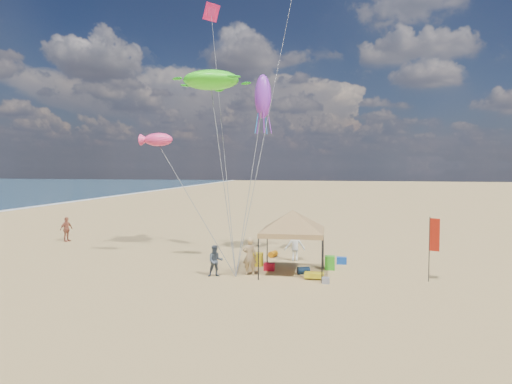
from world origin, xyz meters
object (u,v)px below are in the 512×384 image
at_px(cooler_blue, 342,261).
at_px(beach_cart, 314,275).
at_px(canopy_tent, 293,212).
at_px(person_far_a, 66,229).
at_px(cooler_red, 269,267).
at_px(person_near_a, 250,256).
at_px(person_near_c, 295,245).
at_px(chair_yellow, 258,259).
at_px(person_near_b, 215,261).
at_px(chair_green, 330,263).
at_px(feather_flag, 433,239).

bearing_deg(cooler_blue, beach_cart, -109.37).
relative_size(canopy_tent, person_far_a, 3.42).
relative_size(cooler_red, person_near_a, 0.29).
distance_m(canopy_tent, person_near_c, 3.80).
bearing_deg(chair_yellow, cooler_red, -50.40).
relative_size(canopy_tent, person_near_b, 3.90).
distance_m(person_near_b, person_far_a, 15.37).
bearing_deg(person_near_a, person_far_a, -31.71).
height_order(chair_green, person_near_b, person_near_b).
height_order(feather_flag, beach_cart, feather_flag).
bearing_deg(person_near_b, person_far_a, 128.93).
distance_m(feather_flag, beach_cart, 5.73).
bearing_deg(person_near_c, cooler_red, 54.78).
xyz_separation_m(chair_green, person_near_b, (-5.42, -2.58, 0.42)).
height_order(chair_green, person_near_a, person_near_a).
bearing_deg(beach_cart, person_near_a, 176.12).
height_order(cooler_red, cooler_blue, same).
xyz_separation_m(canopy_tent, chair_green, (1.80, 1.32, -2.73)).
distance_m(canopy_tent, chair_yellow, 3.69).
bearing_deg(person_far_a, chair_green, -90.20).
height_order(cooler_red, person_far_a, person_far_a).
relative_size(canopy_tent, cooler_blue, 11.11).
xyz_separation_m(person_near_a, person_near_b, (-1.57, -0.62, -0.18)).
bearing_deg(cooler_blue, canopy_tent, -130.96).
height_order(feather_flag, cooler_blue, feather_flag).
bearing_deg(cooler_blue, person_near_c, 172.47).
bearing_deg(chair_yellow, person_far_a, 161.11).
relative_size(beach_cart, person_near_c, 0.50).
height_order(cooler_red, chair_green, chair_green).
bearing_deg(cooler_red, person_near_a, -125.02).
xyz_separation_m(beach_cart, person_near_a, (-3.18, 0.22, 0.75)).
xyz_separation_m(cooler_red, person_near_a, (-0.80, -1.14, 0.76)).
relative_size(canopy_tent, beach_cart, 6.66).
bearing_deg(cooler_red, chair_green, 15.10).
height_order(chair_yellow, person_near_b, person_near_b).
distance_m(chair_green, person_near_a, 4.36).
height_order(person_near_b, person_far_a, person_far_a).
bearing_deg(cooler_red, person_far_a, 158.92).
relative_size(chair_green, chair_yellow, 1.00).
distance_m(cooler_blue, person_near_b, 7.26).
distance_m(person_near_b, person_near_c, 5.53).
relative_size(cooler_blue, chair_green, 0.77).
bearing_deg(person_far_a, chair_yellow, -93.53).
distance_m(chair_yellow, beach_cart, 3.91).
bearing_deg(person_far_a, canopy_tent, -95.76).
bearing_deg(person_far_a, person_near_c, -86.21).
relative_size(cooler_red, chair_green, 0.77).
relative_size(feather_flag, beach_cart, 3.37).
bearing_deg(chair_green, person_near_b, -154.56).
distance_m(cooler_blue, person_far_a, 19.65).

